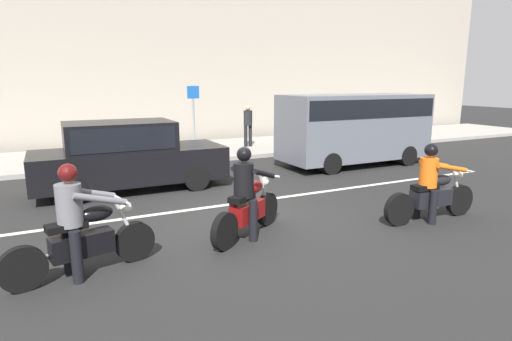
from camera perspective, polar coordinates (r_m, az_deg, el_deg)
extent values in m
plane|color=black|center=(8.53, -2.43, -6.32)|extent=(80.00, 80.00, 0.00)
cube|color=#99968E|center=(15.97, -14.14, 2.19)|extent=(40.00, 4.40, 0.14)
cube|color=silver|center=(9.08, -9.24, -5.30)|extent=(18.00, 0.14, 0.01)
cylinder|color=black|center=(7.99, 1.50, -5.23)|extent=(0.59, 0.44, 0.62)
cylinder|color=black|center=(6.86, -4.27, -8.19)|extent=(0.59, 0.44, 0.62)
cylinder|color=silver|center=(7.79, 1.09, -2.99)|extent=(0.32, 0.24, 0.76)
cube|color=maroon|center=(7.37, -1.16, -5.58)|extent=(0.80, 0.66, 0.32)
ellipsoid|color=maroon|center=(7.44, -0.28, -2.26)|extent=(0.53, 0.46, 0.22)
cube|color=black|center=(7.14, -1.93, -3.71)|extent=(0.57, 0.49, 0.10)
cylinder|color=silver|center=(7.66, 0.87, -0.56)|extent=(0.42, 0.61, 0.04)
sphere|color=silver|center=(7.76, 1.16, -1.46)|extent=(0.17, 0.17, 0.17)
cylinder|color=silver|center=(7.25, -3.50, -6.89)|extent=(0.62, 0.44, 0.07)
cylinder|color=black|center=(7.19, -0.38, -6.79)|extent=(0.21, 0.21, 0.72)
cylinder|color=black|center=(7.39, -3.06, -6.28)|extent=(0.21, 0.21, 0.72)
cylinder|color=black|center=(7.12, -1.69, -1.32)|extent=(0.47, 0.47, 0.59)
cylinder|color=black|center=(7.26, 1.13, -0.45)|extent=(0.61, 0.44, 0.29)
cylinder|color=black|center=(7.48, -1.81, -0.08)|extent=(0.61, 0.44, 0.29)
sphere|color=tan|center=(7.05, -1.62, 1.98)|extent=(0.20, 0.20, 0.20)
sphere|color=black|center=(7.05, -1.62, 2.22)|extent=(0.25, 0.25, 0.25)
cylinder|color=black|center=(9.50, 25.78, -3.62)|extent=(0.64, 0.15, 0.63)
cylinder|color=black|center=(8.40, 18.79, -4.99)|extent=(0.64, 0.15, 0.63)
cylinder|color=silver|center=(9.34, 25.49, -1.71)|extent=(0.35, 0.07, 0.74)
cube|color=black|center=(8.90, 22.58, -3.41)|extent=(0.87, 0.32, 0.32)
ellipsoid|color=black|center=(8.98, 23.72, -1.21)|extent=(0.49, 0.26, 0.22)
cube|color=black|center=(8.72, 21.88, -2.11)|extent=(0.53, 0.26, 0.10)
cylinder|color=silver|center=(9.22, 25.43, 0.30)|extent=(0.07, 0.70, 0.04)
sphere|color=silver|center=(9.31, 25.68, -0.51)|extent=(0.17, 0.17, 0.17)
cylinder|color=silver|center=(8.83, 20.42, -4.17)|extent=(0.70, 0.10, 0.07)
cylinder|color=black|center=(8.70, 22.82, -4.61)|extent=(0.16, 0.16, 0.66)
cylinder|color=black|center=(8.97, 20.97, -3.99)|extent=(0.16, 0.16, 0.66)
cylinder|color=orange|center=(8.70, 22.30, -0.26)|extent=(0.35, 0.35, 0.57)
cylinder|color=orange|center=(8.80, 25.01, 0.30)|extent=(0.74, 0.12, 0.23)
cylinder|color=orange|center=(9.09, 22.94, 0.81)|extent=(0.74, 0.12, 0.23)
sphere|color=tan|center=(8.64, 22.60, 2.37)|extent=(0.20, 0.20, 0.20)
sphere|color=black|center=(8.64, 22.61, 2.56)|extent=(0.25, 0.25, 0.25)
cylinder|color=black|center=(6.71, -16.09, -9.19)|extent=(0.62, 0.25, 0.61)
cylinder|color=black|center=(6.33, -29.04, -11.58)|extent=(0.62, 0.25, 0.61)
cylinder|color=silver|center=(6.55, -17.24, -6.53)|extent=(0.35, 0.13, 0.76)
cube|color=black|center=(6.43, -22.45, -9.26)|extent=(0.88, 0.46, 0.32)
ellipsoid|color=black|center=(6.36, -20.85, -5.47)|extent=(0.52, 0.34, 0.22)
cube|color=black|center=(6.28, -24.25, -6.92)|extent=(0.56, 0.35, 0.10)
cylinder|color=silver|center=(6.43, -17.92, -3.67)|extent=(0.20, 0.69, 0.04)
sphere|color=silver|center=(6.50, -17.19, -4.75)|extent=(0.17, 0.17, 0.17)
cylinder|color=silver|center=(6.55, -25.33, -10.25)|extent=(0.70, 0.23, 0.07)
cylinder|color=black|center=(6.24, -23.09, -10.72)|extent=(0.18, 0.18, 0.73)
cylinder|color=black|center=(6.60, -24.09, -9.56)|extent=(0.18, 0.18, 0.73)
cylinder|color=slate|center=(6.22, -23.94, -4.29)|extent=(0.41, 0.41, 0.58)
cylinder|color=slate|center=(6.09, -20.27, -3.65)|extent=(0.73, 0.25, 0.30)
cylinder|color=slate|center=(6.50, -21.56, -2.80)|extent=(0.73, 0.25, 0.30)
sphere|color=tan|center=(6.13, -24.09, -0.57)|extent=(0.20, 0.20, 0.20)
sphere|color=#510F0F|center=(6.12, -24.11, -0.29)|extent=(0.25, 0.25, 0.25)
cube|color=slate|center=(14.01, 13.16, 5.82)|extent=(4.88, 1.90, 2.03)
cube|color=black|center=(13.96, 13.28, 8.34)|extent=(4.73, 1.93, 0.56)
cylinder|color=black|center=(15.13, 17.44, 2.44)|extent=(0.64, 1.96, 0.64)
cylinder|color=black|center=(13.24, 7.89, 1.59)|extent=(0.64, 1.96, 0.64)
cube|color=black|center=(10.98, -16.53, 0.78)|extent=(4.60, 1.76, 0.80)
cube|color=black|center=(10.83, -17.96, 4.51)|extent=(2.53, 1.62, 0.68)
cube|color=black|center=(10.83, -17.96, 4.51)|extent=(2.33, 1.65, 0.54)
cylinder|color=black|center=(11.36, -9.35, -0.17)|extent=(0.64, 1.82, 0.64)
cylinder|color=black|center=(10.90, -23.81, -1.55)|extent=(0.64, 1.82, 0.64)
cylinder|color=gray|center=(15.53, -8.43, 6.90)|extent=(0.08, 0.08, 2.41)
cube|color=#1959B2|center=(15.45, -8.50, 10.42)|extent=(0.44, 0.03, 0.44)
cylinder|color=black|center=(16.77, -1.40, 4.70)|extent=(0.14, 0.14, 0.85)
cylinder|color=black|center=(16.85, -0.78, 4.74)|extent=(0.14, 0.14, 0.85)
cylinder|color=black|center=(16.74, -1.10, 7.13)|extent=(0.34, 0.34, 0.58)
sphere|color=tan|center=(16.71, -1.11, 8.48)|extent=(0.21, 0.21, 0.21)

